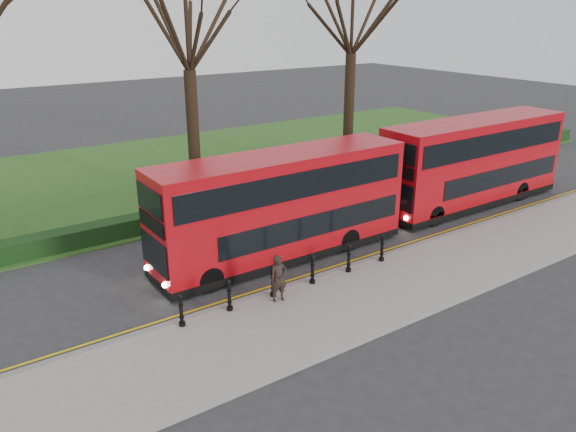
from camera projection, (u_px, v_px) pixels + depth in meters
ground at (270, 279)px, 19.97m from camera, size 120.00×120.00×0.00m
pavement at (321, 312)px, 17.63m from camera, size 60.00×4.00×0.15m
kerb at (285, 288)px, 19.17m from camera, size 60.00×0.25×0.16m
grass_verge at (126, 179)px, 31.55m from camera, size 60.00×18.00×0.06m
hedge at (187, 214)px, 25.09m from camera, size 60.00×0.90×0.80m
yellow_line_outer at (281, 286)px, 19.43m from camera, size 60.00×0.10×0.01m
yellow_line_inner at (277, 284)px, 19.59m from camera, size 60.00×0.10×0.01m
tree_mid at (187, 25)px, 25.86m from camera, size 7.32×7.32×11.44m
tree_right at (352, 13)px, 31.01m from camera, size 7.73×7.73×12.07m
bollard_row at (293, 276)px, 18.74m from camera, size 8.25×0.15×1.00m
bus_lead at (282, 207)px, 21.05m from camera, size 10.22×2.35×4.06m
bus_rear at (474, 162)px, 26.89m from camera, size 10.47×2.41×4.17m
pedestrian at (279, 278)px, 17.94m from camera, size 0.63×0.46×1.58m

